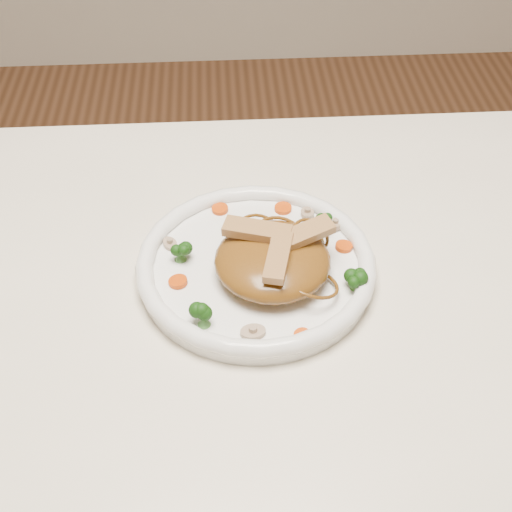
{
  "coord_description": "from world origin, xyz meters",
  "views": [
    {
      "loc": [
        -0.0,
        -0.5,
        1.32
      ],
      "look_at": [
        0.03,
        0.07,
        0.78
      ],
      "focal_mm": 50.11,
      "sensor_mm": 36.0,
      "label": 1
    }
  ],
  "objects": [
    {
      "name": "carrot_4",
      "position": [
        0.07,
        -0.03,
        0.77
      ],
      "size": [
        0.02,
        0.02,
        0.0
      ],
      "primitive_type": "cylinder",
      "rotation": [
        0.0,
        0.0,
        0.18
      ],
      "color": "#E95408",
      "rests_on": "plate"
    },
    {
      "name": "mushroom_2",
      "position": [
        -0.07,
        0.11,
        0.77
      ],
      "size": [
        0.03,
        0.03,
        0.01
      ],
      "primitive_type": "cylinder",
      "rotation": [
        0.0,
        0.0,
        -1.02
      ],
      "color": "#C6AF94",
      "rests_on": "plate"
    },
    {
      "name": "noodle_mound",
      "position": [
        0.05,
        0.06,
        0.79
      ],
      "size": [
        0.16,
        0.16,
        0.04
      ],
      "primitive_type": "ellipsoid",
      "rotation": [
        0.0,
        0.0,
        -0.27
      ],
      "color": "brown",
      "rests_on": "plate"
    },
    {
      "name": "chicken_b",
      "position": [
        0.03,
        0.08,
        0.81
      ],
      "size": [
        0.08,
        0.05,
        0.01
      ],
      "primitive_type": "cube",
      "rotation": [
        0.0,
        0.0,
        2.81
      ],
      "color": "tan",
      "rests_on": "noodle_mound"
    },
    {
      "name": "carrot_2",
      "position": [
        0.13,
        0.1,
        0.77
      ],
      "size": [
        0.02,
        0.02,
        0.0
      ],
      "primitive_type": "cylinder",
      "rotation": [
        0.0,
        0.0,
        0.18
      ],
      "color": "#E95408",
      "rests_on": "plate"
    },
    {
      "name": "chicken_c",
      "position": [
        0.05,
        0.04,
        0.81
      ],
      "size": [
        0.04,
        0.07,
        0.01
      ],
      "primitive_type": "cube",
      "rotation": [
        0.0,
        0.0,
        4.47
      ],
      "color": "tan",
      "rests_on": "noodle_mound"
    },
    {
      "name": "mushroom_1",
      "position": [
        0.13,
        0.14,
        0.77
      ],
      "size": [
        0.03,
        0.03,
        0.01
      ],
      "primitive_type": "cylinder",
      "rotation": [
        0.0,
        0.0,
        1.28
      ],
      "color": "#C6AF94",
      "rests_on": "plate"
    },
    {
      "name": "chicken_a",
      "position": [
        0.08,
        0.07,
        0.81
      ],
      "size": [
        0.07,
        0.05,
        0.01
      ],
      "primitive_type": "cube",
      "rotation": [
        0.0,
        0.0,
        0.42
      ],
      "color": "tan",
      "rests_on": "noodle_mound"
    },
    {
      "name": "broccoli_0",
      "position": [
        0.11,
        0.13,
        0.78
      ],
      "size": [
        0.04,
        0.04,
        0.03
      ],
      "primitive_type": null,
      "rotation": [
        0.0,
        0.0,
        0.37
      ],
      "color": "#15460E",
      "rests_on": "plate"
    },
    {
      "name": "broccoli_2",
      "position": [
        -0.03,
        -0.01,
        0.78
      ],
      "size": [
        0.04,
        0.04,
        0.03
      ],
      "primitive_type": null,
      "rotation": [
        0.0,
        0.0,
        0.31
      ],
      "color": "#15460E",
      "rests_on": "plate"
    },
    {
      "name": "carrot_1",
      "position": [
        -0.06,
        0.05,
        0.77
      ],
      "size": [
        0.03,
        0.03,
        0.0
      ],
      "primitive_type": "cylinder",
      "rotation": [
        0.0,
        0.0,
        0.28
      ],
      "color": "#E95408",
      "rests_on": "plate"
    },
    {
      "name": "plate",
      "position": [
        0.03,
        0.07,
        0.76
      ],
      "size": [
        0.32,
        0.32,
        0.02
      ],
      "primitive_type": "cylinder",
      "rotation": [
        0.0,
        0.0,
        0.21
      ],
      "color": "white",
      "rests_on": "table"
    },
    {
      "name": "carrot_3",
      "position": [
        -0.01,
        0.17,
        0.77
      ],
      "size": [
        0.02,
        0.02,
        0.0
      ],
      "primitive_type": "cylinder",
      "rotation": [
        0.0,
        0.0,
        0.26
      ],
      "color": "#E95408",
      "rests_on": "plate"
    },
    {
      "name": "mushroom_0",
      "position": [
        0.02,
        -0.03,
        0.77
      ],
      "size": [
        0.03,
        0.03,
        0.01
      ],
      "primitive_type": "cylinder",
      "rotation": [
        0.0,
        0.0,
        0.1
      ],
      "color": "#C6AF94",
      "rests_on": "plate"
    },
    {
      "name": "carrot_0",
      "position": [
        0.07,
        0.17,
        0.77
      ],
      "size": [
        0.02,
        0.02,
        0.0
      ],
      "primitive_type": "cylinder",
      "rotation": [
        0.0,
        0.0,
        -0.04
      ],
      "color": "#E95408",
      "rests_on": "plate"
    },
    {
      "name": "broccoli_3",
      "position": [
        0.14,
        0.03,
        0.78
      ],
      "size": [
        0.03,
        0.03,
        0.03
      ],
      "primitive_type": null,
      "rotation": [
        0.0,
        0.0,
        -0.1
      ],
      "color": "#15460E",
      "rests_on": "plate"
    },
    {
      "name": "table",
      "position": [
        0.0,
        0.0,
        0.65
      ],
      "size": [
        1.2,
        0.8,
        0.75
      ],
      "color": "white",
      "rests_on": "ground"
    },
    {
      "name": "mushroom_3",
      "position": [
        0.1,
        0.16,
        0.77
      ],
      "size": [
        0.02,
        0.02,
        0.01
      ],
      "primitive_type": "cylinder",
      "rotation": [
        0.0,
        0.0,
        1.63
      ],
      "color": "#C6AF94",
      "rests_on": "plate"
    },
    {
      "name": "broccoli_1",
      "position": [
        -0.05,
        0.09,
        0.78
      ],
      "size": [
        0.03,
        0.03,
        0.03
      ],
      "primitive_type": null,
      "rotation": [
        0.0,
        0.0,
        -0.41
      ],
      "color": "#15460E",
      "rests_on": "plate"
    }
  ]
}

